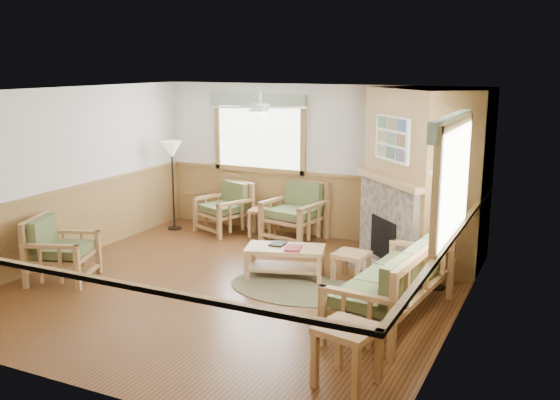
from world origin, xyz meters
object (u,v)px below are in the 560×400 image
at_px(end_table_sofa, 347,355).
at_px(floor_lamp_left, 173,186).
at_px(armchair_back_left, 224,207).
at_px(footstool, 351,266).
at_px(armchair_left, 62,249).
at_px(end_table_chairs, 262,222).
at_px(armchair_back_right, 294,212).
at_px(floor_lamp_right, 439,230).
at_px(coffee_table, 285,262).
at_px(sofa, 393,281).

height_order(end_table_sofa, floor_lamp_left, floor_lamp_left).
distance_m(armchair_back_left, footstool, 3.32).
height_order(armchair_left, floor_lamp_left, floor_lamp_left).
relative_size(end_table_chairs, floor_lamp_left, 0.30).
distance_m(armchair_back_right, end_table_sofa, 5.07).
bearing_deg(floor_lamp_left, armchair_back_right, 7.03).
distance_m(footstool, floor_lamp_right, 1.35).
bearing_deg(floor_lamp_left, footstool, -17.25).
relative_size(coffee_table, end_table_chairs, 2.28).
bearing_deg(armchair_left, footstool, -83.96).
height_order(coffee_table, floor_lamp_right, floor_lamp_right).
xyz_separation_m(sofa, end_table_sofa, (0.03, -1.71, -0.19)).
bearing_deg(end_table_sofa, armchair_back_right, 120.14).
height_order(armchair_left, footstool, armchair_left).
relative_size(armchair_back_left, armchair_back_right, 0.91).
xyz_separation_m(armchair_back_left, coffee_table, (2.07, -1.75, -0.24)).
bearing_deg(footstool, armchair_back_right, 136.39).
relative_size(armchair_back_left, floor_lamp_right, 0.55).
relative_size(coffee_table, floor_lamp_left, 0.68).
distance_m(armchair_back_left, floor_lamp_right, 4.36).
relative_size(sofa, end_table_chairs, 4.37).
distance_m(armchair_back_right, coffee_table, 1.95).
height_order(sofa, armchair_back_left, sofa).
distance_m(end_table_sofa, footstool, 3.03).
distance_m(armchair_left, coffee_table, 3.20).
distance_m(end_table_sofa, floor_lamp_right, 3.10).
bearing_deg(armchair_back_right, sofa, -35.61).
height_order(sofa, end_table_sofa, sofa).
height_order(end_table_chairs, floor_lamp_left, floor_lamp_left).
bearing_deg(armchair_back_right, floor_lamp_left, -161.77).
xyz_separation_m(end_table_chairs, floor_lamp_right, (3.39, -1.33, 0.58)).
bearing_deg(armchair_left, floor_lamp_right, -87.87).
xyz_separation_m(armchair_left, end_table_chairs, (1.50, 3.32, -0.21)).
relative_size(coffee_table, end_table_sofa, 1.85).
distance_m(armchair_back_left, end_table_sofa, 5.85).
relative_size(armchair_left, end_table_sofa, 1.52).
distance_m(end_table_sofa, floor_lamp_left, 6.39).
xyz_separation_m(armchair_back_left, end_table_sofa, (3.94, -4.32, -0.16)).
bearing_deg(sofa, armchair_back_left, -118.09).
relative_size(end_table_sofa, footstool, 1.32).
distance_m(armchair_left, end_table_sofa, 4.80).
height_order(coffee_table, footstool, coffee_table).
relative_size(armchair_left, end_table_chairs, 1.87).
bearing_deg(end_table_sofa, coffee_table, 126.00).
height_order(armchair_back_left, armchair_left, armchair_left).
xyz_separation_m(sofa, floor_lamp_right, (0.25, 1.34, 0.33)).
bearing_deg(end_table_chairs, floor_lamp_left, -170.40).
relative_size(footstool, floor_lamp_left, 0.28).
xyz_separation_m(end_table_chairs, footstool, (2.21, -1.51, -0.05)).
bearing_deg(end_table_sofa, end_table_chairs, 125.93).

